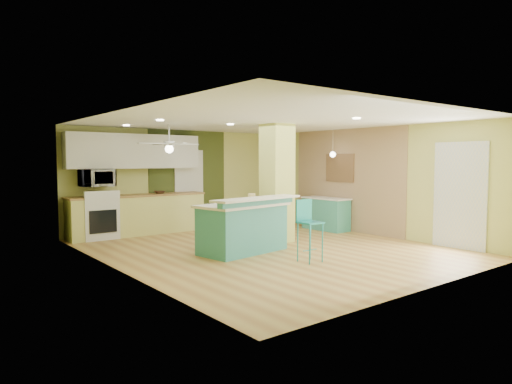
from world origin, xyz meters
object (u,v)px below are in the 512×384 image
peninsula (243,226)px  side_counter (326,214)px  bar_stool (307,220)px  fruit_bowl (160,192)px  canister (252,198)px

peninsula → side_counter: 3.44m
bar_stool → fruit_bowl: bearing=98.5°
bar_stool → side_counter: bearing=39.5°
bar_stool → canister: 1.43m
fruit_bowl → canister: bearing=-81.8°
bar_stool → side_counter: size_ratio=0.85×
peninsula → bar_stool: (0.41, -1.30, 0.22)m
peninsula → canister: (0.27, 0.09, 0.52)m
peninsula → fruit_bowl: (-0.17, 3.16, 0.48)m
side_counter → fruit_bowl: fruit_bowl is taller
canister → side_counter: bearing=16.4°
fruit_bowl → canister: (0.44, -3.07, 0.04)m
fruit_bowl → canister: canister is taller
bar_stool → canister: bearing=96.9°
side_counter → canister: 3.21m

